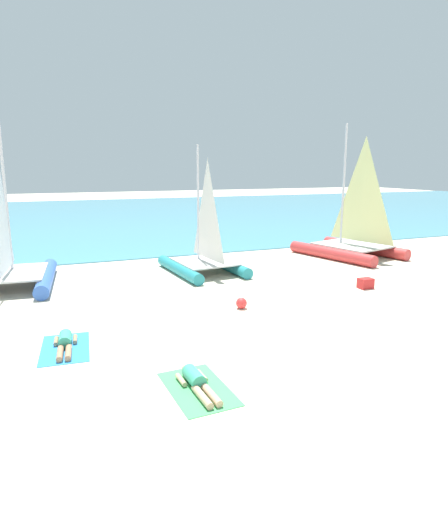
{
  "coord_description": "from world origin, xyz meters",
  "views": [
    {
      "loc": [
        -5.64,
        -8.97,
        4.24
      ],
      "look_at": [
        0.0,
        5.12,
        1.2
      ],
      "focal_mm": 31.3,
      "sensor_mm": 36.0,
      "label": 1
    }
  ],
  "objects_px": {
    "sailboat_red": "(351,238)",
    "beach_ball": "(241,303)",
    "towel_left": "(65,348)",
    "towel_right": "(198,389)",
    "cooler_box": "(366,283)",
    "sunbather_left": "(65,342)",
    "sailboat_teal": "(204,254)",
    "sailboat_blue": "(9,264)",
    "sunbather_right": "(197,381)"
  },
  "relations": [
    {
      "from": "sailboat_red",
      "to": "beach_ball",
      "type": "distance_m",
      "value": 9.78
    },
    {
      "from": "towel_left",
      "to": "towel_right",
      "type": "bearing_deg",
      "value": -52.91
    },
    {
      "from": "cooler_box",
      "to": "sunbather_left",
      "type": "bearing_deg",
      "value": -170.84
    },
    {
      "from": "towel_right",
      "to": "beach_ball",
      "type": "height_order",
      "value": "beach_ball"
    },
    {
      "from": "towel_left",
      "to": "beach_ball",
      "type": "xyz_separation_m",
      "value": [
        5.13,
        1.23,
        0.16
      ]
    },
    {
      "from": "sailboat_teal",
      "to": "towel_left",
      "type": "relative_size",
      "value": 2.69
    },
    {
      "from": "sailboat_blue",
      "to": "sunbather_left",
      "type": "distance_m",
      "value": 6.65
    },
    {
      "from": "sailboat_teal",
      "to": "sunbather_right",
      "type": "bearing_deg",
      "value": -115.44
    },
    {
      "from": "beach_ball",
      "to": "towel_right",
      "type": "bearing_deg",
      "value": -123.48
    },
    {
      "from": "sailboat_blue",
      "to": "towel_left",
      "type": "relative_size",
      "value": 3.07
    },
    {
      "from": "sailboat_blue",
      "to": "sailboat_teal",
      "type": "xyz_separation_m",
      "value": [
        7.15,
        -0.4,
        -0.11
      ]
    },
    {
      "from": "sailboat_teal",
      "to": "towel_right",
      "type": "bearing_deg",
      "value": -115.28
    },
    {
      "from": "sunbather_left",
      "to": "cooler_box",
      "type": "relative_size",
      "value": 3.13
    },
    {
      "from": "towel_right",
      "to": "cooler_box",
      "type": "xyz_separation_m",
      "value": [
        7.87,
        4.75,
        0.17
      ]
    },
    {
      "from": "sailboat_blue",
      "to": "towel_left",
      "type": "bearing_deg",
      "value": -72.21
    },
    {
      "from": "cooler_box",
      "to": "beach_ball",
      "type": "bearing_deg",
      "value": -174.6
    },
    {
      "from": "sailboat_teal",
      "to": "cooler_box",
      "type": "distance_m",
      "value": 6.35
    },
    {
      "from": "sailboat_teal",
      "to": "sunbather_right",
      "type": "height_order",
      "value": "sailboat_teal"
    },
    {
      "from": "towel_left",
      "to": "sunbather_right",
      "type": "relative_size",
      "value": 1.21
    },
    {
      "from": "beach_ball",
      "to": "cooler_box",
      "type": "xyz_separation_m",
      "value": [
        5.04,
        0.48,
        0.01
      ]
    },
    {
      "from": "sunbather_left",
      "to": "towel_right",
      "type": "height_order",
      "value": "sunbather_left"
    },
    {
      "from": "sailboat_teal",
      "to": "sunbather_left",
      "type": "relative_size",
      "value": 3.26
    },
    {
      "from": "sailboat_blue",
      "to": "sailboat_red",
      "type": "height_order",
      "value": "sailboat_red"
    },
    {
      "from": "sailboat_blue",
      "to": "sailboat_red",
      "type": "relative_size",
      "value": 0.94
    },
    {
      "from": "sunbather_right",
      "to": "cooler_box",
      "type": "height_order",
      "value": "cooler_box"
    },
    {
      "from": "sailboat_blue",
      "to": "sunbather_right",
      "type": "bearing_deg",
      "value": -63.44
    },
    {
      "from": "cooler_box",
      "to": "sunbather_right",
      "type": "bearing_deg",
      "value": -149.23
    },
    {
      "from": "sunbather_right",
      "to": "beach_ball",
      "type": "bearing_deg",
      "value": 53.22
    },
    {
      "from": "cooler_box",
      "to": "sailboat_teal",
      "type": "bearing_deg",
      "value": 136.02
    },
    {
      "from": "sunbather_left",
      "to": "cooler_box",
      "type": "distance_m",
      "value": 10.3
    },
    {
      "from": "sunbather_right",
      "to": "towel_right",
      "type": "bearing_deg",
      "value": -90.0
    },
    {
      "from": "sailboat_blue",
      "to": "cooler_box",
      "type": "height_order",
      "value": "sailboat_blue"
    },
    {
      "from": "sailboat_blue",
      "to": "sunbather_left",
      "type": "xyz_separation_m",
      "value": [
        1.53,
        -6.43,
        -0.74
      ]
    },
    {
      "from": "sailboat_teal",
      "to": "cooler_box",
      "type": "xyz_separation_m",
      "value": [
        4.55,
        -4.39,
        -0.58
      ]
    },
    {
      "from": "towel_left",
      "to": "cooler_box",
      "type": "bearing_deg",
      "value": 9.52
    },
    {
      "from": "sailboat_blue",
      "to": "cooler_box",
      "type": "xyz_separation_m",
      "value": [
        11.7,
        -4.79,
        -0.69
      ]
    },
    {
      "from": "sailboat_teal",
      "to": "sunbather_right",
      "type": "distance_m",
      "value": 9.69
    },
    {
      "from": "sailboat_teal",
      "to": "towel_left",
      "type": "bearing_deg",
      "value": -138.03
    },
    {
      "from": "towel_right",
      "to": "beach_ball",
      "type": "xyz_separation_m",
      "value": [
        2.83,
        4.28,
        0.16
      ]
    },
    {
      "from": "towel_left",
      "to": "cooler_box",
      "type": "height_order",
      "value": "cooler_box"
    },
    {
      "from": "sailboat_red",
      "to": "sunbather_left",
      "type": "xyz_separation_m",
      "value": [
        -13.26,
        -6.55,
        -0.8
      ]
    },
    {
      "from": "towel_right",
      "to": "sunbather_right",
      "type": "height_order",
      "value": "sunbather_right"
    },
    {
      "from": "sailboat_blue",
      "to": "cooler_box",
      "type": "bearing_deg",
      "value": -17.7
    },
    {
      "from": "sailboat_blue",
      "to": "sailboat_teal",
      "type": "bearing_deg",
      "value": 1.37
    },
    {
      "from": "sunbather_left",
      "to": "cooler_box",
      "type": "xyz_separation_m",
      "value": [
        10.17,
        1.64,
        0.05
      ]
    },
    {
      "from": "towel_right",
      "to": "beach_ball",
      "type": "bearing_deg",
      "value": 56.52
    },
    {
      "from": "sailboat_teal",
      "to": "sailboat_red",
      "type": "bearing_deg",
      "value": -1.44
    },
    {
      "from": "sailboat_teal",
      "to": "sailboat_blue",
      "type": "bearing_deg",
      "value": 171.49
    },
    {
      "from": "sailboat_red",
      "to": "sunbather_left",
      "type": "distance_m",
      "value": 14.81
    },
    {
      "from": "sailboat_teal",
      "to": "sunbather_left",
      "type": "distance_m",
      "value": 8.27
    }
  ]
}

